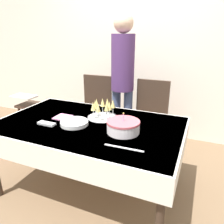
# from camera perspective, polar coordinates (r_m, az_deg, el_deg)

# --- Properties ---
(ground_plane) EXTENTS (12.00, 12.00, 0.00)m
(ground_plane) POSITION_cam_1_polar(r_m,az_deg,el_deg) (2.41, -5.45, -18.94)
(ground_plane) COLOR brown
(wall_back) EXTENTS (8.00, 0.05, 2.70)m
(wall_back) POSITION_cam_1_polar(r_m,az_deg,el_deg) (3.34, 7.22, 17.14)
(wall_back) COLOR silver
(wall_back) RESTS_ON ground_plane
(dining_table) EXTENTS (1.71, 1.05, 0.72)m
(dining_table) POSITION_cam_1_polar(r_m,az_deg,el_deg) (2.07, -6.01, -5.49)
(dining_table) COLOR silver
(dining_table) RESTS_ON ground_plane
(dining_chair_far_left) EXTENTS (0.43, 0.43, 0.98)m
(dining_chair_far_left) POSITION_cam_1_polar(r_m,az_deg,el_deg) (2.96, -4.56, 0.85)
(dining_chair_far_left) COLOR #38281E
(dining_chair_far_left) RESTS_ON ground_plane
(dining_chair_far_right) EXTENTS (0.42, 0.42, 0.98)m
(dining_chair_far_right) POSITION_cam_1_polar(r_m,az_deg,el_deg) (2.71, 9.79, -1.22)
(dining_chair_far_right) COLOR #38281E
(dining_chair_far_right) RESTS_ON ground_plane
(birthday_cake) EXTENTS (0.28, 0.28, 0.18)m
(birthday_cake) POSITION_cam_1_polar(r_m,az_deg,el_deg) (1.83, 2.95, -3.83)
(birthday_cake) COLOR white
(birthday_cake) RESTS_ON dining_table
(champagne_tray) EXTENTS (0.29, 0.29, 0.18)m
(champagne_tray) POSITION_cam_1_polar(r_m,az_deg,el_deg) (2.12, -2.49, 0.98)
(champagne_tray) COLOR silver
(champagne_tray) RESTS_ON dining_table
(plate_stack_main) EXTENTS (0.25, 0.25, 0.03)m
(plate_stack_main) POSITION_cam_1_polar(r_m,az_deg,el_deg) (2.01, -9.80, -2.82)
(plate_stack_main) COLOR white
(plate_stack_main) RESTS_ON dining_table
(cake_knife) EXTENTS (0.30, 0.03, 0.00)m
(cake_knife) POSITION_cam_1_polar(r_m,az_deg,el_deg) (1.61, 3.09, -9.35)
(cake_knife) COLOR silver
(cake_knife) RESTS_ON dining_table
(fork_pile) EXTENTS (0.17, 0.06, 0.02)m
(fork_pile) POSITION_cam_1_polar(r_m,az_deg,el_deg) (2.07, -16.72, -2.93)
(fork_pile) COLOR silver
(fork_pile) RESTS_ON dining_table
(napkin_pile) EXTENTS (0.15, 0.15, 0.01)m
(napkin_pile) POSITION_cam_1_polar(r_m,az_deg,el_deg) (2.20, -12.72, -1.35)
(napkin_pile) COLOR pink
(napkin_pile) RESTS_ON dining_table
(person_standing) EXTENTS (0.28, 0.28, 1.73)m
(person_standing) POSITION_cam_1_polar(r_m,az_deg,el_deg) (2.70, 2.80, 10.17)
(person_standing) COLOR #3F4C72
(person_standing) RESTS_ON ground_plane
(high_chair) EXTENTS (0.33, 0.35, 0.71)m
(high_chair) POSITION_cam_1_polar(r_m,az_deg,el_deg) (3.30, -20.65, 0.52)
(high_chair) COLOR #38281E
(high_chair) RESTS_ON ground_plane
(gift_bag) EXTENTS (0.23, 0.14, 0.32)m
(gift_bag) POSITION_cam_1_polar(r_m,az_deg,el_deg) (3.25, -25.32, -6.55)
(gift_bag) COLOR #CC333F
(gift_bag) RESTS_ON ground_plane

